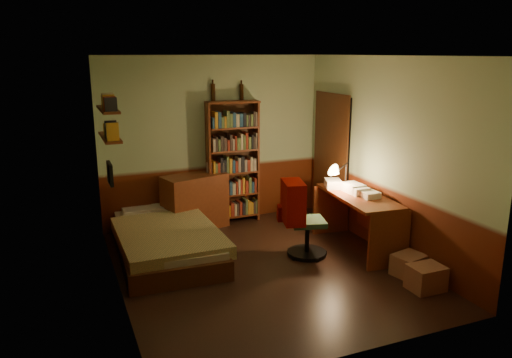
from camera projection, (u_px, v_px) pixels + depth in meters
name	position (u px, v px, depth m)	size (l,w,h in m)	color
floor	(264.00, 269.00, 6.28)	(3.50, 4.00, 0.02)	black
ceiling	(264.00, 55.00, 5.64)	(3.50, 4.00, 0.02)	silver
wall_back	(213.00, 141.00, 7.76)	(3.50, 0.02, 2.60)	#9FBA8E
wall_left	(112.00, 182.00, 5.31)	(0.02, 4.00, 2.60)	#9FBA8E
wall_right	(386.00, 156.00, 6.61)	(0.02, 4.00, 2.60)	#9FBA8E
wall_front	(359.00, 218.00, 4.16)	(3.50, 0.02, 2.60)	#9FBA8E
doorway	(332.00, 160.00, 7.83)	(0.06, 0.90, 2.00)	black
door_trim	(330.00, 160.00, 7.82)	(0.02, 0.98, 2.08)	#391C0C
bed	(165.00, 230.00, 6.68)	(1.20, 2.24, 0.67)	olive
dresser	(195.00, 202.00, 7.62)	(0.95, 0.47, 0.84)	#612A13
mini_stereo	(216.00, 166.00, 7.75)	(0.28, 0.21, 0.15)	#B2B2B7
bookshelf	(233.00, 163.00, 7.80)	(0.82, 0.26, 1.92)	#612A13
bottle_left	(213.00, 92.00, 7.53)	(0.07, 0.07, 0.26)	black
bottle_right	(241.00, 92.00, 7.70)	(0.06, 0.06, 0.24)	black
desk	(357.00, 222.00, 6.81)	(0.60, 1.44, 0.77)	#612A13
paper_stack	(333.00, 184.00, 7.07)	(0.21, 0.29, 0.11)	silver
desk_lamp	(346.00, 169.00, 6.88)	(0.18, 0.18, 0.60)	black
office_chair	(308.00, 221.00, 6.56)	(0.49, 0.43, 0.97)	#2C4D33
red_jacket	(294.00, 165.00, 6.35)	(0.25, 0.47, 0.55)	#9D0A00
wall_shelf_lower	(110.00, 137.00, 6.27)	(0.20, 0.90, 0.03)	#612A13
wall_shelf_upper	(108.00, 109.00, 6.18)	(0.20, 0.90, 0.03)	#612A13
framed_picture	(110.00, 174.00, 5.88)	(0.04, 0.32, 0.26)	black
cardboard_box_a	(426.00, 278.00, 5.68)	(0.38, 0.31, 0.29)	#8D5B41
cardboard_box_b	(409.00, 265.00, 6.06)	(0.37, 0.30, 0.26)	#8D5B41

